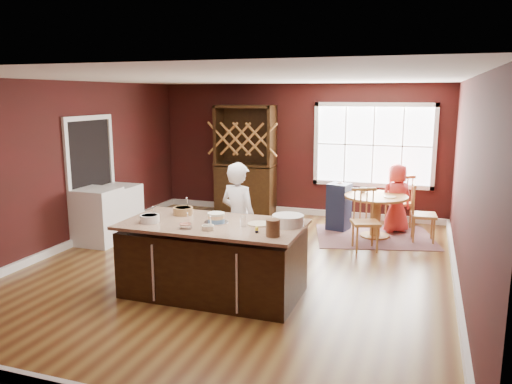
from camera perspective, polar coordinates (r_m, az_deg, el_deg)
room_shell at (r=7.08m, az=-1.93°, el=1.90°), size 7.00×7.00×7.00m
window at (r=10.10m, az=13.26°, el=5.22°), size 2.36×0.10×1.66m
doorway at (r=9.10m, az=-18.26°, el=1.32°), size 0.08×1.26×2.13m
kitchen_island at (r=6.34m, az=-4.89°, el=-7.75°), size 2.24×1.17×0.92m
dining_table at (r=8.99m, az=13.53°, el=-1.73°), size 1.09×1.09×0.75m
baker at (r=6.83m, az=-1.98°, el=-3.19°), size 0.68×0.55×1.59m
layer_cake at (r=6.19m, az=-4.57°, el=-2.97°), size 0.30×0.30×0.12m
bowl_blue at (r=6.33m, az=-12.05°, el=-3.00°), size 0.24×0.24×0.09m
bowl_yellow at (r=6.66m, az=-8.33°, el=-2.16°), size 0.26×0.26×0.10m
bowl_pink at (r=5.98m, az=-8.09°, el=-3.87°), size 0.16×0.16×0.06m
bowl_olive at (r=5.88m, az=-5.51°, el=-4.07°), size 0.15×0.15×0.06m
drinking_glass at (r=5.99m, az=-1.49°, el=-3.36°), size 0.07×0.07×0.13m
dinner_plate at (r=6.09m, az=0.34°, el=-3.67°), size 0.28×0.28×0.02m
white_tub at (r=6.05m, az=3.68°, el=-3.25°), size 0.38×0.38×0.13m
stoneware_crock at (r=5.58m, az=1.95°, el=-4.12°), size 0.16×0.16×0.19m
toy_figurine at (r=5.73m, az=0.09°, el=-4.34°), size 0.04×0.04×0.07m
rug at (r=9.11m, az=13.38°, el=-4.98°), size 2.32×1.99×0.01m
chair_east at (r=8.96m, az=18.64°, el=-2.23°), size 0.44×0.46×1.01m
chair_south at (r=8.20m, az=12.42°, el=-3.13°), size 0.54×0.52×1.01m
chair_north at (r=9.78m, az=16.00°, el=-0.94°), size 0.59×0.58×1.03m
seated_woman at (r=9.39m, az=15.74°, el=-0.69°), size 0.74×0.67×1.26m
high_chair at (r=9.36m, az=9.45°, el=-1.56°), size 0.44×0.44×0.91m
toddler at (r=9.37m, az=9.25°, el=0.67°), size 0.18×0.14×0.26m
table_plate at (r=8.83m, az=15.06°, el=-0.55°), size 0.21×0.21×0.02m
table_cup at (r=9.15m, az=12.16°, el=0.25°), size 0.16×0.16×0.10m
hutch at (r=10.48m, az=-1.24°, el=3.70°), size 1.24×0.51×2.27m
washer at (r=8.77m, az=-17.58°, el=-2.68°), size 0.65×0.63×0.94m
dryer at (r=9.28m, az=-15.23°, el=-1.98°), size 0.61×0.59×0.89m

